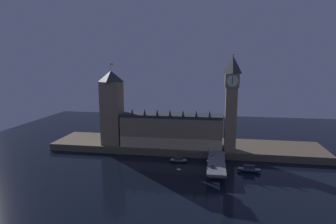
% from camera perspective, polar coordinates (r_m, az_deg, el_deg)
% --- Properties ---
extents(ground_plane, '(400.00, 400.00, 0.00)m').
position_cam_1_polar(ground_plane, '(201.03, 2.21, -10.86)').
color(ground_plane, black).
extents(embankment, '(220.00, 42.00, 5.53)m').
position_cam_1_polar(embankment, '(236.88, 3.41, -6.94)').
color(embankment, brown).
rests_on(embankment, ground_plane).
extents(parliament_hall, '(79.98, 19.24, 30.95)m').
position_cam_1_polar(parliament_hall, '(225.32, 0.73, -3.68)').
color(parliament_hall, '#8E7A56').
rests_on(parliament_hall, embankment).
extents(clock_tower, '(10.43, 10.54, 72.93)m').
position_cam_1_polar(clock_tower, '(214.44, 12.75, 2.38)').
color(clock_tower, '#8E7A56').
rests_on(clock_tower, embankment).
extents(victoria_tower, '(15.71, 15.71, 65.88)m').
position_cam_1_polar(victoria_tower, '(233.71, -11.31, 0.92)').
color(victoria_tower, '#8E7A56').
rests_on(victoria_tower, embankment).
extents(bridge, '(11.75, 46.00, 6.33)m').
position_cam_1_polar(bridge, '(193.47, 9.78, -10.45)').
color(bridge, slate).
rests_on(bridge, ground_plane).
extents(car_northbound_lead, '(1.85, 3.84, 1.41)m').
position_cam_1_polar(car_northbound_lead, '(200.34, 9.05, -8.93)').
color(car_northbound_lead, silver).
rests_on(car_northbound_lead, bridge).
extents(car_northbound_trail, '(1.84, 4.09, 1.44)m').
position_cam_1_polar(car_northbound_trail, '(182.14, 8.99, -10.87)').
color(car_northbound_trail, navy).
rests_on(car_northbound_trail, bridge).
extents(pedestrian_near_rail, '(0.38, 0.38, 1.83)m').
position_cam_1_polar(pedestrian_near_rail, '(181.98, 8.17, -10.76)').
color(pedestrian_near_rail, black).
rests_on(pedestrian_near_rail, bridge).
extents(pedestrian_far_rail, '(0.38, 0.38, 1.84)m').
position_cam_1_polar(pedestrian_far_rail, '(204.35, 8.33, -8.44)').
color(pedestrian_far_rail, black).
rests_on(pedestrian_far_rail, bridge).
extents(street_lamp_near, '(1.34, 0.60, 5.89)m').
position_cam_1_polar(street_lamp_near, '(177.73, 8.03, -10.34)').
color(street_lamp_near, '#2D3333').
rests_on(street_lamp_near, bridge).
extents(street_lamp_mid, '(1.34, 0.60, 6.57)m').
position_cam_1_polar(street_lamp_mid, '(191.65, 11.52, -8.80)').
color(street_lamp_mid, '#2D3333').
rests_on(street_lamp_mid, bridge).
extents(street_lamp_far, '(1.34, 0.60, 6.00)m').
position_cam_1_polar(street_lamp_far, '(205.62, 8.25, -7.51)').
color(street_lamp_far, '#2D3333').
rests_on(street_lamp_far, bridge).
extents(boat_upstream, '(13.09, 5.51, 3.88)m').
position_cam_1_polar(boat_upstream, '(207.58, 2.13, -9.77)').
color(boat_upstream, '#1E2842').
rests_on(boat_upstream, ground_plane).
extents(boat_downstream, '(16.33, 5.46, 4.81)m').
position_cam_1_polar(boat_downstream, '(196.86, 16.15, -11.17)').
color(boat_downstream, '#1E2842').
rests_on(boat_downstream, ground_plane).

